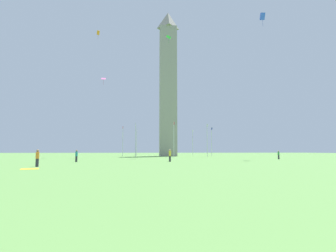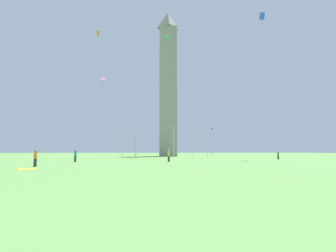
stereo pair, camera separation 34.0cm
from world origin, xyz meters
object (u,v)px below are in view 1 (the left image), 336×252
at_px(flagpole_w, 123,140).
at_px(person_teal_shirt, 76,156).
at_px(person_orange_shirt, 37,158).
at_px(kite_pink_diamond, 103,79).
at_px(obelisk_monument, 168,82).
at_px(picnic_blanket_near_first_person, 30,169).
at_px(flagpole_n, 174,138).
at_px(kite_green_diamond, 169,37).
at_px(kite_orange_box, 98,33).
at_px(flagpole_nw, 136,138).
at_px(person_yellow_shirt, 170,156).
at_px(flagpole_ne, 207,139).
at_px(person_green_shirt, 279,155).
at_px(flagpole_se, 193,141).
at_px(kite_blue_box, 262,16).
at_px(flagpole_s, 164,142).
at_px(flagpole_sw, 137,141).
at_px(flagpole_e, 212,140).

relative_size(flagpole_w, person_teal_shirt, 5.06).
distance_m(person_orange_shirt, kite_pink_diamond, 33.95).
bearing_deg(obelisk_monument, kite_pink_diamond, -42.82).
xyz_separation_m(person_orange_shirt, picnic_blanket_near_first_person, (2.89, 0.54, -0.84)).
height_order(flagpole_n, flagpole_w, same).
distance_m(kite_green_diamond, kite_pink_diamond, 18.64).
distance_m(flagpole_w, kite_orange_box, 29.78).
height_order(obelisk_monument, flagpole_nw, obelisk_monument).
height_order(person_yellow_shirt, picnic_blanket_near_first_person, person_yellow_shirt).
bearing_deg(flagpole_ne, person_green_shirt, 23.31).
distance_m(flagpole_ne, person_teal_shirt, 37.95).
height_order(obelisk_monument, kite_orange_box, obelisk_monument).
distance_m(flagpole_n, kite_green_diamond, 24.16).
relative_size(kite_green_diamond, kite_pink_diamond, 1.08).
relative_size(person_teal_shirt, person_yellow_shirt, 0.95).
height_order(person_yellow_shirt, kite_orange_box, kite_orange_box).
relative_size(kite_orange_box, kite_pink_diamond, 1.41).
relative_size(flagpole_se, kite_blue_box, 2.99).
distance_m(flagpole_nw, picnic_blanket_near_first_person, 41.84).
height_order(obelisk_monument, person_green_shirt, obelisk_monument).
relative_size(obelisk_monument, flagpole_s, 5.11).
xyz_separation_m(obelisk_monument, flagpole_ne, (9.30, 9.25, -17.29)).
distance_m(flagpole_sw, flagpole_nw, 18.49).
distance_m(flagpole_n, flagpole_nw, 10.01).
distance_m(flagpole_se, kite_blue_box, 44.10).
bearing_deg(flagpole_ne, flagpole_se, 180.00).
xyz_separation_m(flagpole_nw, picnic_blanket_near_first_person, (40.76, -8.23, -4.69)).
xyz_separation_m(person_teal_shirt, kite_blue_box, (-9.36, 33.17, 27.79)).
relative_size(person_yellow_shirt, picnic_blanket_near_first_person, 0.99).
xyz_separation_m(flagpole_ne, flagpole_sw, (-18.49, -18.49, 0.00)).
relative_size(flagpole_w, kite_blue_box, 2.99).
relative_size(person_orange_shirt, person_yellow_shirt, 0.95).
bearing_deg(flagpole_nw, kite_orange_box, -99.18).
bearing_deg(kite_orange_box, obelisk_monument, 111.44).
xyz_separation_m(obelisk_monument, kite_orange_box, (7.65, -19.48, 10.78)).
relative_size(flagpole_se, person_teal_shirt, 5.06).
distance_m(person_orange_shirt, picnic_blanket_near_first_person, 3.06).
bearing_deg(picnic_blanket_near_first_person, obelisk_monument, 160.76).
height_order(flagpole_e, kite_orange_box, kite_orange_box).
bearing_deg(person_orange_shirt, person_green_shirt, -74.53).
bearing_deg(flagpole_w, flagpole_s, 135.00).
bearing_deg(flagpole_nw, flagpole_n, 67.50).
bearing_deg(flagpole_nw, flagpole_sw, 180.00).
distance_m(flagpole_se, person_orange_shirt, 62.73).
height_order(kite_green_diamond, kite_orange_box, kite_orange_box).
distance_m(kite_pink_diamond, picnic_blanket_near_first_person, 36.87).
distance_m(obelisk_monument, kite_green_diamond, 17.14).
relative_size(flagpole_w, picnic_blanket_near_first_person, 4.78).
distance_m(obelisk_monument, picnic_blanket_near_first_person, 57.40).
relative_size(flagpole_nw, kite_green_diamond, 4.79).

